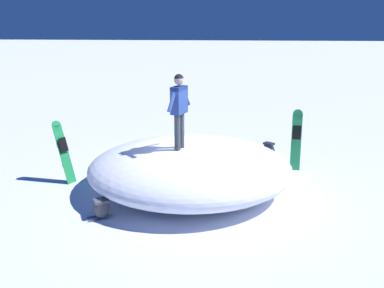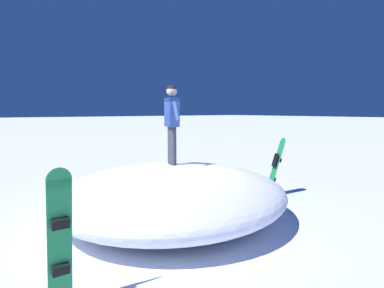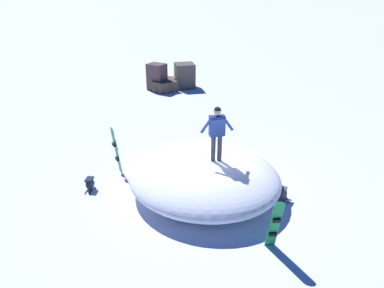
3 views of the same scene
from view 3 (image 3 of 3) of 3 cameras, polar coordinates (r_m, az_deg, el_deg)
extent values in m
plane|color=white|center=(12.47, 2.38, -6.61)|extent=(240.00, 240.00, 0.00)
ellipsoid|color=white|center=(11.98, 1.76, -4.87)|extent=(5.54, 5.26, 1.13)
cylinder|color=#333842|center=(11.51, 3.20, -0.67)|extent=(0.14, 0.14, 0.83)
cylinder|color=#333842|center=(11.57, 4.15, -0.57)|extent=(0.14, 0.14, 0.83)
cube|color=navy|center=(11.26, 3.77, 2.74)|extent=(0.35, 0.51, 0.62)
sphere|color=beige|center=(11.10, 3.84, 4.92)|extent=(0.23, 0.23, 0.23)
cylinder|color=navy|center=(11.15, 2.21, 2.87)|extent=(0.20, 0.40, 0.51)
cylinder|color=navy|center=(11.33, 5.33, 3.13)|extent=(0.20, 0.40, 0.51)
sphere|color=black|center=(11.09, 3.84, 5.03)|extent=(0.22, 0.22, 0.22)
cube|color=#1E8C47|center=(13.35, -11.22, -1.11)|extent=(0.27, 0.21, 1.57)
cylinder|color=#1E8C47|center=(13.02, -11.88, 1.91)|extent=(0.27, 0.05, 0.27)
cube|color=black|center=(13.23, -11.37, -0.02)|extent=(0.23, 0.06, 0.38)
cube|color=black|center=(13.21, -11.63, -0.08)|extent=(0.19, 0.08, 0.12)
cube|color=black|center=(13.47, -11.16, -2.21)|extent=(0.19, 0.08, 0.12)
cube|color=#1E8C47|center=(9.72, 12.20, -11.97)|extent=(0.51, 0.43, 1.46)
cylinder|color=#1E8C47|center=(9.15, 12.98, -9.03)|extent=(0.20, 0.28, 0.26)
cube|color=black|center=(9.57, 12.36, -10.74)|extent=(0.20, 0.25, 0.35)
cube|color=black|center=(9.48, 12.55, -11.10)|extent=(0.17, 0.21, 0.13)
cube|color=black|center=(9.90, 12.01, -13.09)|extent=(0.17, 0.21, 0.13)
ellipsoid|color=#1E2333|center=(12.74, -15.04, -5.76)|extent=(0.45, 0.43, 0.40)
ellipsoid|color=#2B3144|center=(12.90, -14.77, -5.64)|extent=(0.20, 0.22, 0.19)
cube|color=#1E2333|center=(12.66, -15.12, -5.10)|extent=(0.37, 0.36, 0.06)
cylinder|color=#1E2333|center=(12.69, -15.55, -6.91)|extent=(0.22, 0.18, 0.04)
cylinder|color=#1E2333|center=(12.64, -14.94, -6.96)|extent=(0.22, 0.18, 0.04)
ellipsoid|color=#4C4C51|center=(12.09, 13.24, -7.23)|extent=(0.45, 0.44, 0.42)
ellipsoid|color=slate|center=(12.15, 12.51, -7.32)|extent=(0.20, 0.26, 0.20)
cube|color=#4C4C51|center=(12.00, 13.32, -6.51)|extent=(0.38, 0.37, 0.06)
cylinder|color=#4C4C51|center=(12.08, 13.90, -8.41)|extent=(0.23, 0.15, 0.04)
cylinder|color=#4C4C51|center=(12.23, 14.12, -8.01)|extent=(0.23, 0.15, 0.04)
cube|color=brown|center=(22.94, -4.14, 8.74)|extent=(1.36, 1.19, 0.62)
cube|color=brown|center=(23.18, -4.03, 8.91)|extent=(1.91, 1.95, 0.62)
cube|color=brown|center=(23.03, -5.28, 9.97)|extent=(1.26, 1.17, 1.56)
cube|color=brown|center=(23.44, -1.11, 10.20)|extent=(1.46, 1.45, 1.46)
camera|label=1|loc=(18.07, 25.02, 13.93)|focal=37.11mm
camera|label=2|loc=(12.99, -28.49, 2.89)|focal=29.77mm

